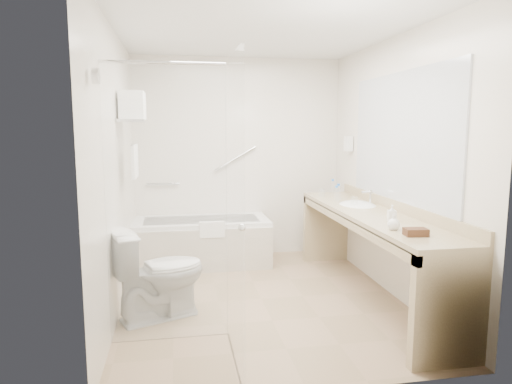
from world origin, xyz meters
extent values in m
plane|color=#9D7F61|center=(0.00, 0.00, 0.00)|extent=(3.20, 3.20, 0.00)
cube|color=silver|center=(0.00, 0.00, 2.50)|extent=(2.60, 3.20, 0.10)
cube|color=silver|center=(0.00, 1.60, 1.25)|extent=(2.60, 0.10, 2.50)
cube|color=silver|center=(0.00, -1.60, 1.25)|extent=(2.60, 0.10, 2.50)
cube|color=silver|center=(-1.30, 0.00, 1.25)|extent=(0.10, 3.20, 2.50)
cube|color=silver|center=(1.30, 0.00, 1.25)|extent=(0.10, 3.20, 2.50)
cube|color=white|center=(-0.50, 1.25, 0.28)|extent=(1.60, 0.70, 0.55)
cube|color=beige|center=(-0.50, 0.89, 0.25)|extent=(1.60, 0.02, 0.50)
cube|color=white|center=(-0.40, 0.90, 0.50)|extent=(0.28, 0.06, 0.18)
cylinder|color=silver|center=(-0.95, 1.56, 0.95)|extent=(0.40, 0.03, 0.03)
cylinder|color=silver|center=(-0.05, 1.56, 1.25)|extent=(0.53, 0.03, 0.33)
cube|color=silver|center=(-0.85, -0.70, 1.05)|extent=(0.90, 0.01, 2.10)
cube|color=silver|center=(-0.40, -1.15, 1.05)|extent=(0.02, 0.90, 2.10)
cylinder|color=silver|center=(-0.85, -0.70, 2.10)|extent=(0.90, 0.02, 0.02)
sphere|color=silver|center=(-0.37, -1.30, 1.00)|extent=(0.05, 0.05, 0.05)
cylinder|color=silver|center=(-1.25, -1.15, 1.95)|extent=(0.04, 0.10, 0.10)
cube|color=silver|center=(-1.17, 0.35, 1.70)|extent=(0.24, 0.55, 0.02)
cylinder|color=silver|center=(-1.17, 0.35, 1.48)|extent=(0.02, 0.55, 0.02)
cube|color=white|center=(-1.17, 0.35, 1.32)|extent=(0.03, 0.42, 0.32)
cube|color=white|center=(-1.17, 0.35, 1.76)|extent=(0.22, 0.40, 0.08)
cube|color=white|center=(-1.17, 0.35, 1.84)|extent=(0.22, 0.40, 0.08)
cube|color=white|center=(-1.17, 0.35, 1.93)|extent=(0.22, 0.40, 0.08)
cube|color=tan|center=(1.02, -0.15, 0.82)|extent=(0.55, 2.70, 0.05)
cube|color=tan|center=(1.29, -0.15, 0.90)|extent=(0.03, 2.70, 0.10)
cube|color=tan|center=(0.77, -0.15, 0.77)|extent=(0.04, 2.70, 0.08)
cube|color=tan|center=(1.02, -1.46, 0.40)|extent=(0.55, 0.08, 0.80)
cube|color=tan|center=(1.02, 1.16, 0.40)|extent=(0.55, 0.08, 0.80)
ellipsoid|color=white|center=(1.05, 0.25, 0.82)|extent=(0.40, 0.52, 0.14)
cylinder|color=silver|center=(1.20, 0.25, 0.93)|extent=(0.03, 0.03, 0.14)
cube|color=silver|center=(1.29, -0.15, 1.55)|extent=(0.02, 2.00, 1.20)
cube|color=silver|center=(1.25, 1.05, 1.45)|extent=(0.08, 0.10, 0.18)
imported|color=white|center=(-0.95, -0.27, 0.40)|extent=(0.92, 0.72, 0.79)
cube|color=#49271A|center=(0.94, -1.12, 0.88)|extent=(0.17, 0.13, 0.05)
imported|color=silver|center=(1.01, -0.61, 0.88)|extent=(0.09, 0.15, 0.07)
imported|color=silver|center=(0.87, -0.91, 0.90)|extent=(0.11, 0.14, 0.10)
cylinder|color=silver|center=(0.95, 0.53, 0.93)|extent=(0.06, 0.06, 0.16)
cylinder|color=blue|center=(0.95, 0.53, 1.02)|extent=(0.03, 0.03, 0.02)
cylinder|color=silver|center=(0.90, 0.45, 0.93)|extent=(0.05, 0.05, 0.15)
cylinder|color=blue|center=(0.90, 0.45, 1.02)|extent=(0.03, 0.03, 0.02)
cylinder|color=silver|center=(1.05, 1.01, 0.93)|extent=(0.06, 0.06, 0.16)
cylinder|color=blue|center=(1.05, 1.01, 1.02)|extent=(0.03, 0.03, 0.02)
cylinder|color=silver|center=(0.97, 0.14, 0.90)|extent=(0.10, 0.10, 0.10)
cylinder|color=silver|center=(0.86, 0.83, 0.90)|extent=(0.08, 0.08, 0.09)
camera|label=1|loc=(-0.77, -4.14, 1.63)|focal=32.00mm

